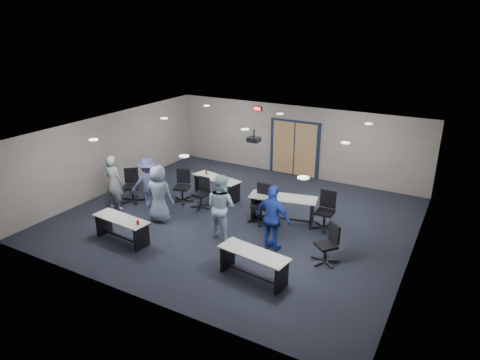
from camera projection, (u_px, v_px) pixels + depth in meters
The scene contains 25 objects.
floor at pixel (237, 218), 13.06m from camera, with size 10.00×10.00×0.00m, color black.
back_wall at pixel (295, 141), 16.26m from camera, with size 10.00×0.04×2.70m, color gray.
front_wall at pixel (130, 242), 8.91m from camera, with size 10.00×0.04×2.70m, color gray.
left_wall at pixel (112, 152), 14.87m from camera, with size 0.04×9.00×2.70m, color gray.
right_wall at pixel (417, 212), 10.30m from camera, with size 0.04×9.00×2.70m, color gray.
ceiling at pixel (236, 132), 12.11m from camera, with size 10.00×9.00×0.04m, color silver.
double_door at pixel (294, 149), 16.33m from camera, with size 2.00×0.07×2.20m.
exit_sign at pixel (257, 108), 16.56m from camera, with size 0.32×0.07×0.18m.
ceiling_projector at pixel (254, 139), 12.48m from camera, with size 0.35×0.32×0.37m.
ceiling_can_lights at pixel (241, 131), 12.32m from camera, with size 6.24×5.74×0.02m, color silver, non-canonical shape.
table_front_left at pixel (122, 225), 11.55m from camera, with size 1.73×0.70×0.80m.
table_front_right at pixel (254, 261), 9.85m from camera, with size 1.79×0.80×0.70m.
table_back_left at pixel (217, 184), 14.41m from camera, with size 1.85×0.94×0.98m.
table_back_right at pixel (283, 205), 12.65m from camera, with size 2.06×1.06×0.80m.
chair_back_a at pixel (182, 186), 14.06m from camera, with size 0.68×0.68×1.09m, color black, non-canonical shape.
chair_back_b at pixel (201, 193), 13.63m from camera, with size 0.62×0.62×0.99m, color black, non-canonical shape.
chair_back_c at pixel (261, 204), 12.64m from camera, with size 0.72×0.72×1.14m, color black, non-canonical shape.
chair_back_d at pixel (325, 211), 12.23m from camera, with size 0.70×0.70×1.11m, color black, non-canonical shape.
chair_loose_left at pixel (132, 186), 14.08m from camera, with size 0.69×0.69×1.09m, color black, non-canonical shape.
chair_loose_right at pixel (326, 244), 10.51m from camera, with size 0.65×0.65×1.03m, color black, non-canonical shape.
person_gray at pixel (113, 183), 13.38m from camera, with size 0.66×0.43×1.80m, color gray.
person_plaid at pixel (159, 194), 12.61m from camera, with size 0.85×0.55×1.74m, color slate.
person_lightblue at pixel (221, 206), 11.65m from camera, with size 0.89×0.69×1.83m, color #A5C1DA.
person_navy at pixel (273, 218), 10.99m from camera, with size 1.05×0.44×1.79m, color #1C369F.
person_back at pixel (149, 183), 13.49m from camera, with size 1.09×0.62×1.68m, color #3D426D.
Camera 1 is at (5.86, -10.25, 5.70)m, focal length 32.00 mm.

